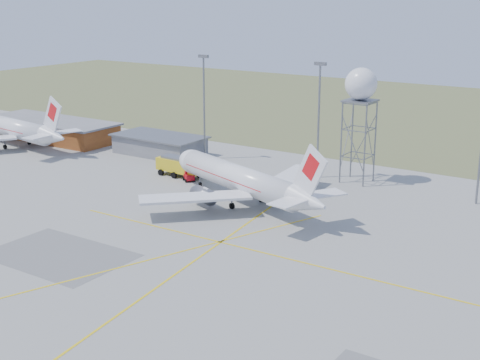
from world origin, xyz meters
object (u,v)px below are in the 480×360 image
Objects in this scene: airliner_far at (12,128)px; radar_tower at (359,119)px; baggage_tug at (189,177)px; airliner_main at (241,180)px; fire_truck at (181,167)px.

airliner_far is 75.33m from radar_tower.
baggage_tug is (-24.67, -16.00, -10.48)m from radar_tower.
baggage_tug is (48.81, -1.11, -3.13)m from airliner_far.
radar_tower reaches higher than airliner_far.
airliner_main is 24.83m from radar_tower.
airliner_far is at bearing 13.94° from airliner_main.
radar_tower is at bearing -94.81° from airliner_main.
airliner_far is at bearing -175.62° from fire_truck.
fire_truck reaches higher than baggage_tug.
airliner_main is at bearing -17.75° from fire_truck.
baggage_tug is (-14.76, 5.53, -3.11)m from airliner_main.
airliner_far is (-63.57, 6.64, 0.01)m from airliner_main.
airliner_main is 63.91m from airliner_far.
radar_tower is 32.59m from fire_truck.
radar_tower reaches higher than baggage_tug.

